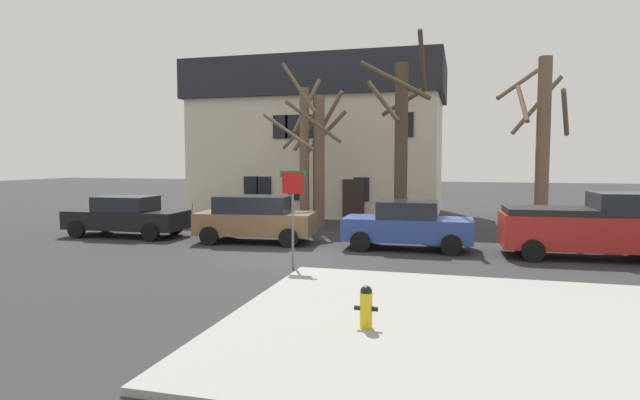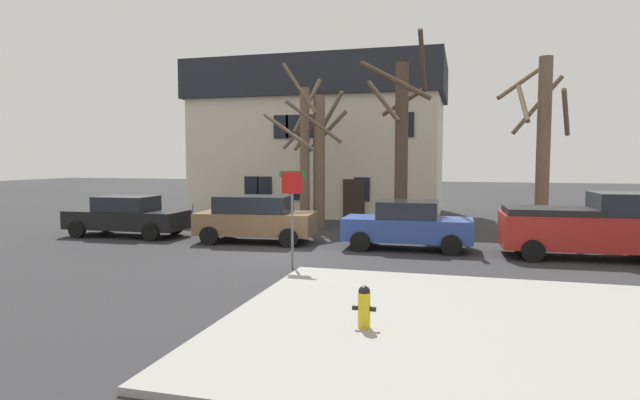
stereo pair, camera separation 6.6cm
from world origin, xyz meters
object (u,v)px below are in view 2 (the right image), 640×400
(tree_bare_near, at_px, (304,152))
(tree_bare_end, at_px, (542,140))
(fire_hydrant, at_px, (364,306))
(building_main, at_px, (321,138))
(pickup_truck_red, at_px, (590,227))
(tree_bare_mid, at_px, (319,154))
(bicycle_leaning, at_px, (196,217))
(car_blue_sedan, at_px, (407,225))
(car_black_sedan, at_px, (127,216))
(tree_bare_far, at_px, (401,139))
(car_brown_wagon, at_px, (255,218))
(street_sign_pole, at_px, (292,200))

(tree_bare_near, height_order, tree_bare_end, tree_bare_near)
(tree_bare_end, distance_m, fire_hydrant, 14.65)
(building_main, xyz_separation_m, pickup_truck_red, (11.85, -11.59, -3.35))
(tree_bare_mid, bearing_deg, bicycle_leaning, -170.09)
(tree_bare_mid, bearing_deg, car_blue_sedan, -48.12)
(fire_hydrant, relative_size, bicycle_leaning, 0.43)
(tree_bare_end, bearing_deg, car_black_sedan, -165.04)
(car_black_sedan, height_order, bicycle_leaning, car_black_sedan)
(tree_bare_near, relative_size, pickup_truck_red, 1.39)
(tree_bare_end, xyz_separation_m, car_black_sedan, (-16.05, -4.29, -3.04))
(tree_bare_mid, height_order, tree_bare_far, tree_bare_far)
(pickup_truck_red, bearing_deg, tree_bare_near, 155.96)
(tree_bare_mid, bearing_deg, tree_bare_near, -136.12)
(car_black_sedan, relative_size, pickup_truck_red, 0.92)
(fire_hydrant, bearing_deg, bicycle_leaning, 128.44)
(car_brown_wagon, bearing_deg, bicycle_leaning, 139.04)
(tree_bare_near, distance_m, tree_bare_far, 4.46)
(car_black_sedan, distance_m, bicycle_leaning, 4.12)
(tree_bare_mid, height_order, bicycle_leaning, tree_bare_mid)
(car_blue_sedan, relative_size, pickup_truck_red, 0.83)
(tree_bare_near, height_order, car_brown_wagon, tree_bare_near)
(pickup_truck_red, bearing_deg, fire_hydrant, -121.81)
(tree_bare_mid, relative_size, bicycle_leaning, 3.94)
(car_black_sedan, relative_size, fire_hydrant, 6.40)
(tree_bare_mid, relative_size, car_blue_sedan, 1.57)
(building_main, distance_m, tree_bare_near, 6.93)
(building_main, relative_size, car_blue_sedan, 3.21)
(car_black_sedan, bearing_deg, bicycle_leaning, 76.88)
(car_brown_wagon, xyz_separation_m, pickup_truck_red, (11.30, -0.29, 0.09))
(building_main, relative_size, car_black_sedan, 2.92)
(car_black_sedan, distance_m, car_blue_sedan, 11.22)
(street_sign_pole, bearing_deg, tree_bare_far, 75.64)
(building_main, relative_size, bicycle_leaning, 8.05)
(tree_bare_far, distance_m, car_blue_sedan, 5.22)
(bicycle_leaning, bearing_deg, building_main, 60.50)
(tree_bare_far, bearing_deg, car_brown_wagon, -140.44)
(street_sign_pole, bearing_deg, pickup_truck_red, 24.51)
(car_brown_wagon, relative_size, pickup_truck_red, 0.85)
(car_black_sedan, distance_m, car_brown_wagon, 5.59)
(car_brown_wagon, height_order, car_blue_sedan, car_brown_wagon)
(tree_bare_mid, distance_m, car_black_sedan, 8.69)
(building_main, height_order, car_blue_sedan, building_main)
(pickup_truck_red, height_order, bicycle_leaning, pickup_truck_red)
(building_main, distance_m, tree_bare_mid, 6.55)
(car_black_sedan, bearing_deg, pickup_truck_red, -1.17)
(building_main, relative_size, fire_hydrant, 18.69)
(tree_bare_mid, xyz_separation_m, bicycle_leaning, (-5.73, -1.00, -2.96))
(car_brown_wagon, bearing_deg, tree_bare_end, 22.55)
(building_main, xyz_separation_m, street_sign_pole, (3.37, -15.46, -2.41))
(building_main, relative_size, car_brown_wagon, 3.14)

